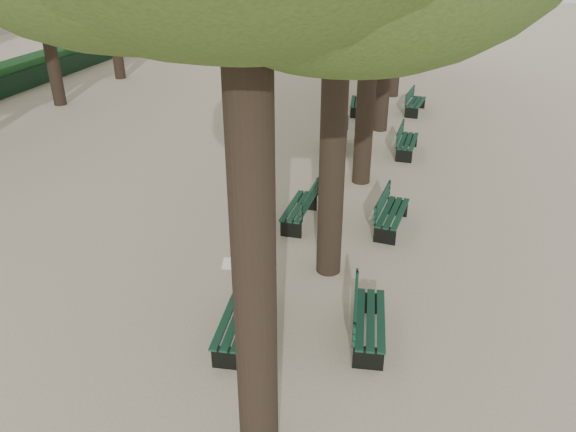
# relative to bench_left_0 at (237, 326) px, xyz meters

# --- Properties ---
(ground) EXTENTS (120.00, 120.00, 0.00)m
(ground) POSITION_rel_bench_left_0_xyz_m (-0.37, -0.33, -0.27)
(ground) COLOR #C5B195
(ground) RESTS_ON ground
(bench_left_0) EXTENTS (0.75, 1.85, 0.92)m
(bench_left_0) POSITION_rel_bench_left_0_xyz_m (0.00, 0.00, 0.00)
(bench_left_0) COLOR black
(bench_left_0) RESTS_ON ground
(bench_left_1) EXTENTS (0.62, 1.81, 0.92)m
(bench_left_1) POSITION_rel_bench_left_0_xyz_m (0.00, 4.68, 0.00)
(bench_left_1) COLOR black
(bench_left_1) RESTS_ON ground
(bench_left_2) EXTENTS (0.78, 1.85, 0.92)m
(bench_left_2) POSITION_rel_bench_left_0_xyz_m (-0.00, 10.23, 0.00)
(bench_left_2) COLOR black
(bench_left_2) RESTS_ON ground
(bench_left_3) EXTENTS (0.77, 1.85, 0.92)m
(bench_left_3) POSITION_rel_bench_left_0_xyz_m (-0.00, 14.67, 0.00)
(bench_left_3) COLOR black
(bench_left_3) RESTS_ON ground
(bench_right_0) EXTENTS (0.78, 1.85, 0.92)m
(bench_right_0) POSITION_rel_bench_left_0_xyz_m (2.27, 0.58, 0.00)
(bench_right_0) COLOR black
(bench_right_0) RESTS_ON ground
(bench_right_1) EXTENTS (0.75, 1.85, 0.92)m
(bench_right_1) POSITION_rel_bench_left_0_xyz_m (2.27, 4.92, 0.00)
(bench_right_1) COLOR black
(bench_right_1) RESTS_ON ground
(bench_right_2) EXTENTS (0.66, 1.83, 0.92)m
(bench_right_2) POSITION_rel_bench_left_0_xyz_m (2.27, 10.33, 0.00)
(bench_right_2) COLOR black
(bench_right_2) RESTS_ON ground
(bench_right_3) EXTENTS (0.80, 1.86, 0.92)m
(bench_right_3) POSITION_rel_bench_left_0_xyz_m (2.27, 15.21, 0.00)
(bench_right_3) COLOR black
(bench_right_3) RESTS_ON ground
(man_with_map) EXTENTS (0.72, 0.83, 1.89)m
(man_with_map) POSITION_rel_bench_left_0_xyz_m (-0.11, 0.79, 0.67)
(man_with_map) COLOR black
(man_with_map) RESTS_ON ground
(pedestrian_b) EXTENTS (0.36, 1.08, 1.66)m
(pedestrian_b) POSITION_rel_bench_left_0_xyz_m (1.75, 26.52, 0.56)
(pedestrian_b) COLOR #262628
(pedestrian_b) RESTS_ON ground
(pedestrian_d) EXTENTS (0.97, 0.82, 1.88)m
(pedestrian_d) POSITION_rel_bench_left_0_xyz_m (-3.06, 27.27, 0.67)
(pedestrian_d) COLOR #262628
(pedestrian_d) RESTS_ON ground
(pedestrian_a) EXTENTS (0.67, 0.94, 1.80)m
(pedestrian_a) POSITION_rel_bench_left_0_xyz_m (-3.20, 23.14, 0.63)
(pedestrian_a) COLOR #262628
(pedestrian_a) RESTS_ON ground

